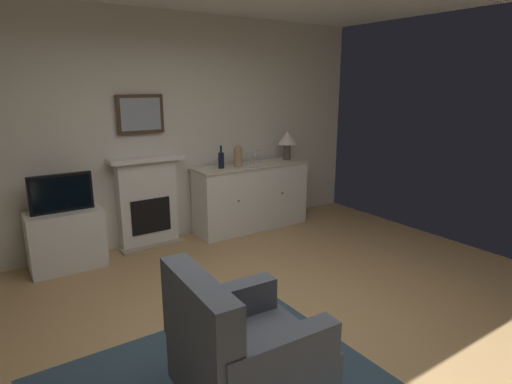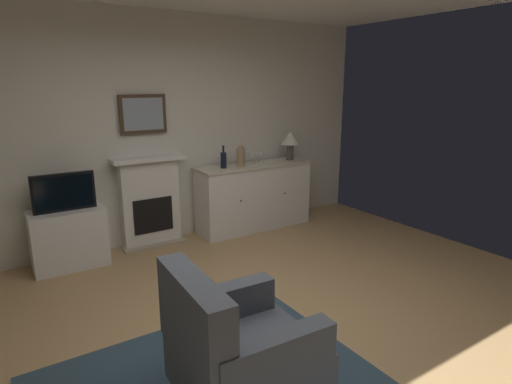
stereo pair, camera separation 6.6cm
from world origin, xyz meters
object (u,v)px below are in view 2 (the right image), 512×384
wine_bottle (224,160)px  wine_glass_right (261,154)px  tv_set (64,192)px  armchair (237,351)px  vase_decorative (241,156)px  tv_cabinet (69,238)px  sideboard_cabinet (254,196)px  fireplace_unit (150,201)px  wine_glass_left (251,156)px  wine_glass_center (258,155)px  table_lamp (290,140)px  framed_picture (143,114)px

wine_bottle → wine_glass_right: 0.62m
tv_set → armchair: bearing=-80.4°
vase_decorative → tv_cabinet: size_ratio=0.37×
sideboard_cabinet → wine_bottle: bearing=-177.0°
fireplace_unit → wine_glass_left: fireplace_unit is taller
sideboard_cabinet → tv_set: bearing=-179.8°
wine_glass_center → tv_cabinet: (-2.40, 0.05, -0.70)m
tv_set → wine_glass_right: bearing=1.0°
fireplace_unit → wine_glass_right: (1.53, -0.14, 0.47)m
sideboard_cabinet → tv_set: (-2.37, -0.01, 0.39)m
table_lamp → wine_glass_center: bearing=-176.1°
vase_decorative → framed_picture: bearing=166.7°
wine_glass_center → tv_set: wine_glass_center is taller
vase_decorative → tv_set: bearing=178.9°
tv_cabinet → armchair: (0.46, -2.78, 0.06)m
vase_decorative → tv_set: 2.14m
fireplace_unit → tv_cabinet: size_ratio=1.47×
wine_bottle → wine_glass_left: bearing=-3.4°
fireplace_unit → framed_picture: size_ratio=2.00×
fireplace_unit → tv_set: 1.03m
sideboard_cabinet → wine_bottle: wine_bottle is taller
wine_glass_left → tv_cabinet: wine_glass_left is taller
wine_bottle → sideboard_cabinet: bearing=3.0°
wine_bottle → wine_glass_left: size_ratio=1.76×
vase_decorative → wine_glass_left: bearing=0.5°
wine_glass_left → tv_cabinet: size_ratio=0.22×
fireplace_unit → table_lamp: bearing=-5.1°
wine_glass_right → wine_glass_left: bearing=-159.6°
table_lamp → armchair: (-2.51, -2.76, -0.79)m
wine_glass_right → tv_cabinet: wine_glass_right is taller
armchair → wine_glass_left: bearing=56.1°
armchair → wine_bottle: bearing=62.5°
table_lamp → tv_cabinet: 3.09m
table_lamp → vase_decorative: 0.85m
framed_picture → wine_glass_right: size_ratio=3.33×
tv_set → sideboard_cabinet: bearing=0.2°
framed_picture → wine_bottle: bearing=-15.1°
wine_glass_left → wine_glass_right: bearing=20.4°
table_lamp → wine_bottle: table_lamp is taller
wine_glass_center → wine_glass_right: same height
wine_glass_left → armchair: 3.33m
sideboard_cabinet → tv_cabinet: bearing=179.6°
wine_glass_center → framed_picture: bearing=169.6°
table_lamp → armchair: size_ratio=0.43×
fireplace_unit → wine_glass_center: bearing=-8.6°
wine_bottle → armchair: wine_bottle is taller
framed_picture → armchair: size_ratio=0.60×
fireplace_unit → wine_glass_center: 1.51m
wine_glass_right → tv_set: size_ratio=0.27×
table_lamp → wine_glass_right: table_lamp is taller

